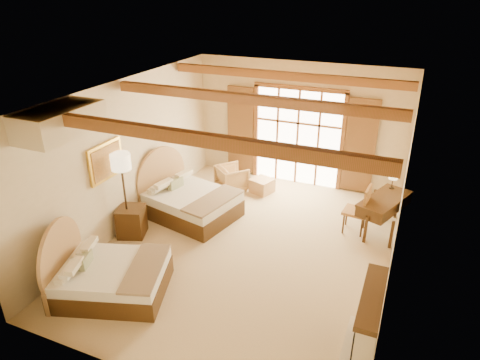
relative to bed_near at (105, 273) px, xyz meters
The scene contains 19 objects.
floor 2.86m from the bed_near, 51.44° to the left, with size 7.00×7.00×0.00m, color #D0B987.
wall_back 6.11m from the bed_near, 72.83° to the left, with size 5.50×5.50×0.00m, color beige.
wall_left 2.72m from the bed_near, 113.96° to the left, with size 7.00×7.00×0.00m, color beige.
wall_right 5.18m from the bed_near, 26.13° to the left, with size 7.00×7.00×0.00m, color beige.
ceiling 4.01m from the bed_near, 51.44° to the left, with size 7.00×7.00×0.00m, color #AB7937.
ceiling_beams 3.93m from the bed_near, 51.44° to the left, with size 5.39×4.60×0.18m, color brown, non-canonical shape.
french_doors 5.99m from the bed_near, 72.66° to the left, with size 3.95×0.08×2.60m.
fireplace 4.37m from the bed_near, ahead, with size 0.46×1.40×1.16m.
painting 2.23m from the bed_near, 122.63° to the left, with size 0.06×0.95×0.75m.
canopy_valance 2.67m from the bed_near, 161.28° to the left, with size 0.70×1.40×0.45m, color beige.
bed_near is the anchor object (origin of this frame).
bed_far 2.91m from the bed_near, 91.08° to the left, with size 2.27×1.88×1.30m.
nightstand 1.83m from the bed_near, 112.06° to the left, with size 0.53×0.53×0.64m, color #472B13.
floor_lamp 2.18m from the bed_near, 114.07° to the left, with size 0.40×0.40×1.88m.
armchair 4.55m from the bed_near, 85.15° to the left, with size 0.70×0.72×0.65m, color tan.
ottoman 4.85m from the bed_near, 76.13° to the left, with size 0.49×0.49×0.36m, color tan.
desk 5.79m from the bed_near, 43.59° to the left, with size 1.08×1.56×0.77m.
desk_chair 5.21m from the bed_near, 45.16° to the left, with size 0.52×0.52×1.09m.
desk_lamp 6.28m from the bed_near, 46.72° to the left, with size 0.19×0.19×0.38m.
Camera 1 is at (2.73, -6.86, 4.95)m, focal length 32.00 mm.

